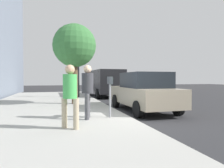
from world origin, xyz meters
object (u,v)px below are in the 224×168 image
at_px(pedestrian_at_meter, 88,87).
at_px(traffic_signal, 80,64).
at_px(street_tree, 75,46).
at_px(parked_van_far, 104,82).
at_px(parked_sedan_near, 144,92).
at_px(pedestrian_bystander, 70,91).
at_px(parking_meter, 110,88).

distance_m(pedestrian_at_meter, traffic_signal, 8.02).
bearing_deg(street_tree, parked_van_far, -28.93).
bearing_deg(street_tree, parked_sedan_near, -129.79).
bearing_deg(pedestrian_bystander, pedestrian_at_meter, 9.95).
height_order(parking_meter, traffic_signal, traffic_signal).
xyz_separation_m(pedestrian_bystander, street_tree, (5.33, -0.59, 2.07)).
xyz_separation_m(pedestrian_at_meter, pedestrian_bystander, (-1.20, 0.65, -0.06)).
height_order(pedestrian_at_meter, street_tree, street_tree).
height_order(pedestrian_at_meter, pedestrian_bystander, pedestrian_at_meter).
height_order(parking_meter, pedestrian_at_meter, pedestrian_at_meter).
distance_m(parked_sedan_near, parked_van_far, 7.68).
relative_size(pedestrian_bystander, parked_van_far, 0.33).
bearing_deg(parked_van_far, parked_sedan_near, -180.00).
distance_m(pedestrian_bystander, street_tree, 5.75).
relative_size(pedestrian_at_meter, street_tree, 0.42).
xyz_separation_m(pedestrian_at_meter, traffic_signal, (7.87, -0.65, 1.37)).
bearing_deg(parked_van_far, traffic_signal, 124.58).
height_order(parking_meter, parked_van_far, parked_van_far).
height_order(parked_sedan_near, traffic_signal, traffic_signal).
distance_m(pedestrian_at_meter, street_tree, 4.59).
height_order(parking_meter, pedestrian_bystander, pedestrian_bystander).
bearing_deg(pedestrian_at_meter, pedestrian_bystander, -105.11).
xyz_separation_m(parked_van_far, street_tree, (-5.26, 2.90, 1.97)).
xyz_separation_m(parking_meter, street_tree, (4.14, 0.84, 2.06)).
distance_m(pedestrian_bystander, parked_van_far, 11.14).
bearing_deg(parking_meter, traffic_signal, 0.92).
height_order(pedestrian_at_meter, parked_van_far, parked_van_far).
bearing_deg(parked_van_far, street_tree, 151.07).
relative_size(parked_sedan_near, traffic_signal, 1.22).
relative_size(parking_meter, parked_van_far, 0.27).
relative_size(street_tree, traffic_signal, 1.18).
distance_m(parking_meter, traffic_signal, 8.01).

